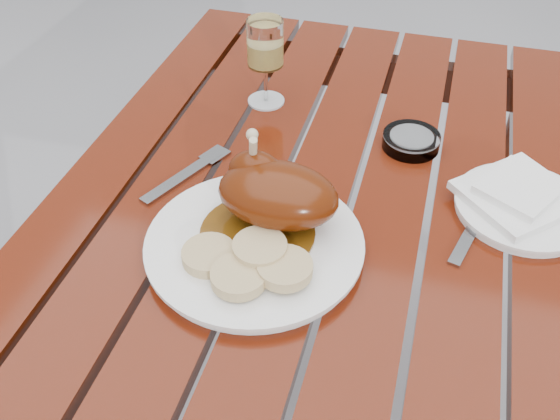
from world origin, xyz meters
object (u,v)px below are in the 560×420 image
object	(u,v)px
table	(308,342)
wine_glass	(265,63)
dinner_plate	(255,246)
side_plate	(523,208)
ashtray	(411,141)

from	to	relation	value
table	wine_glass	size ratio (longest dim) A/B	7.45
table	wine_glass	xyz separation A→B (m)	(-0.15, 0.24, 0.46)
table	dinner_plate	bearing A→B (deg)	-110.81
table	dinner_plate	world-z (taller)	dinner_plate
table	side_plate	size ratio (longest dim) A/B	5.91
wine_glass	ashtray	bearing A→B (deg)	-14.41
wine_glass	table	bearing A→B (deg)	-57.86
dinner_plate	wine_glass	size ratio (longest dim) A/B	1.90
table	dinner_plate	size ratio (longest dim) A/B	3.92
table	side_plate	world-z (taller)	side_plate
side_plate	dinner_plate	bearing A→B (deg)	-152.58
dinner_plate	ashtray	distance (m)	0.36
table	ashtray	size ratio (longest dim) A/B	12.38
wine_glass	side_plate	bearing A→B (deg)	-22.79
side_plate	ashtray	bearing A→B (deg)	146.16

